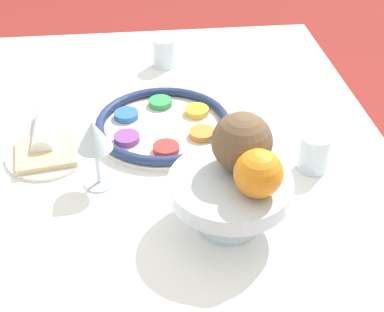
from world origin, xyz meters
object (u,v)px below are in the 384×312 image
(seder_plate, at_px, (163,125))
(wine_glass, at_px, (94,138))
(orange_fruit, at_px, (258,173))
(napkin_roll, at_px, (45,127))
(bread_plate, at_px, (46,154))
(coconut, at_px, (242,142))
(cup_mid, at_px, (164,52))
(fruit_stand, at_px, (230,189))
(cup_near, at_px, (314,153))

(seder_plate, xyz_separation_m, wine_glass, (0.17, -0.13, 0.09))
(orange_fruit, xyz_separation_m, napkin_roll, (-0.35, -0.38, -0.12))
(napkin_roll, bearing_deg, bread_plate, 5.98)
(coconut, distance_m, cup_mid, 0.60)
(orange_fruit, distance_m, cup_mid, 0.67)
(seder_plate, xyz_separation_m, coconut, (0.28, 0.11, 0.14))
(seder_plate, xyz_separation_m, fruit_stand, (0.31, 0.09, 0.07))
(wine_glass, height_order, fruit_stand, wine_glass)
(wine_glass, relative_size, fruit_stand, 0.68)
(seder_plate, height_order, bread_plate, seder_plate)
(bread_plate, relative_size, cup_near, 2.11)
(seder_plate, bearing_deg, orange_fruit, 20.28)
(bread_plate, relative_size, napkin_roll, 0.90)
(seder_plate, height_order, orange_fruit, orange_fruit)
(coconut, xyz_separation_m, cup_mid, (-0.59, -0.09, -0.11))
(wine_glass, distance_m, cup_near, 0.42)
(seder_plate, relative_size, orange_fruit, 3.79)
(cup_near, bearing_deg, coconut, -56.99)
(wine_glass, distance_m, bread_plate, 0.17)
(coconut, distance_m, bread_plate, 0.44)
(coconut, bearing_deg, cup_mid, -171.14)
(napkin_roll, bearing_deg, fruit_stand, 47.47)
(coconut, xyz_separation_m, cup_near, (-0.11, 0.17, -0.11))
(wine_glass, bearing_deg, bread_plate, -130.98)
(orange_fruit, bearing_deg, fruit_stand, -137.31)
(wine_glass, relative_size, orange_fruit, 1.80)
(bread_plate, bearing_deg, wine_glass, 49.02)
(napkin_roll, bearing_deg, orange_fruit, 46.99)
(wine_glass, relative_size, coconut, 1.39)
(wine_glass, distance_m, orange_fruit, 0.32)
(seder_plate, relative_size, fruit_stand, 1.43)
(fruit_stand, distance_m, cup_mid, 0.62)
(wine_glass, height_order, cup_near, wine_glass)
(fruit_stand, xyz_separation_m, cup_mid, (-0.62, -0.07, -0.04))
(wine_glass, xyz_separation_m, bread_plate, (-0.10, -0.11, -0.10))
(fruit_stand, bearing_deg, napkin_roll, -132.53)
(seder_plate, distance_m, napkin_roll, 0.25)
(napkin_roll, bearing_deg, cup_near, 71.91)
(wine_glass, height_order, bread_plate, wine_glass)
(coconut, bearing_deg, napkin_roll, -127.88)
(seder_plate, relative_size, cup_mid, 3.85)
(seder_plate, bearing_deg, coconut, 22.49)
(wine_glass, distance_m, cup_mid, 0.51)
(cup_mid, bearing_deg, seder_plate, -4.32)
(napkin_roll, bearing_deg, seder_plate, 88.06)
(seder_plate, relative_size, bread_plate, 1.82)
(bread_plate, distance_m, cup_mid, 0.47)
(fruit_stand, xyz_separation_m, coconut, (-0.03, 0.02, 0.07))
(cup_mid, bearing_deg, bread_plate, -35.02)
(wine_glass, relative_size, bread_plate, 0.87)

